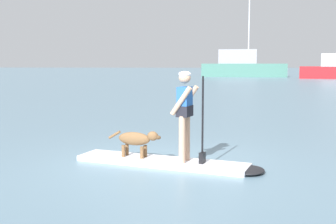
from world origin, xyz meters
name	(u,v)px	position (x,y,z in m)	size (l,w,h in m)	color
ground_plane	(161,164)	(0.00, 0.00, 0.00)	(400.00, 400.00, 0.00)	slate
paddleboard	(172,163)	(0.22, -0.06, 0.05)	(3.70, 1.60, 0.10)	silver
person_paddler	(185,109)	(0.47, -0.13, 1.08)	(0.66, 0.56, 1.69)	tan
dog	(137,139)	(-0.51, 0.14, 0.45)	(1.12, 0.40, 0.53)	brown
moored_boat_far_port	(242,66)	(3.93, 55.73, 1.52)	(12.45, 3.82, 11.41)	#3F7266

